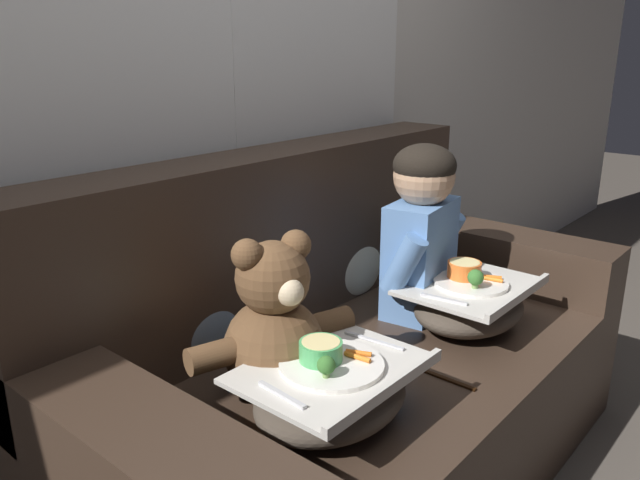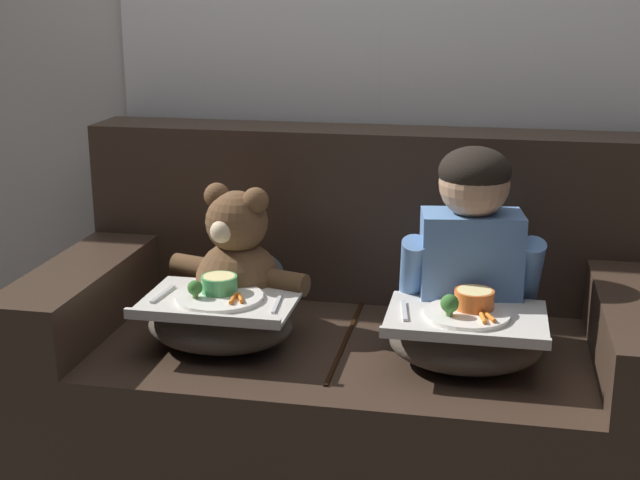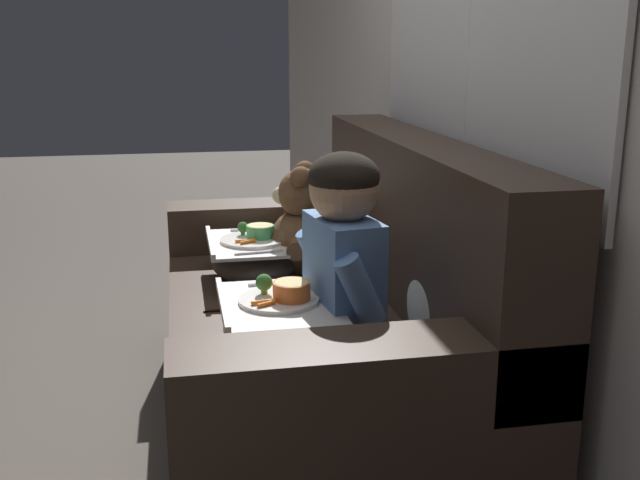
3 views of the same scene
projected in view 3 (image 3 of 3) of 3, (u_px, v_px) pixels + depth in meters
The scene contains 9 objects.
ground_plane at pixel (313, 424), 2.63m from camera, with size 14.00×14.00×0.00m, color #4C443D.
wall_back_with_window at pixel (483, 38), 2.40m from camera, with size 8.00×0.08×2.60m.
couch at pixel (334, 330), 2.56m from camera, with size 1.81×0.95×0.99m.
throw_pillow_behind_child at pixel (432, 288), 2.21m from camera, with size 0.32×0.16×0.34m.
throw_pillow_behind_teddy at pixel (372, 233), 2.86m from camera, with size 0.30×0.14×0.31m.
child_figure at pixel (343, 241), 2.12m from camera, with size 0.42×0.22×0.57m.
teddy_bear at pixel (301, 229), 2.80m from camera, with size 0.46×0.33×0.43m.
lap_tray_child at pixel (279, 323), 2.14m from camera, with size 0.42×0.33×0.21m.
lap_tray_teddy at pixel (254, 258), 2.80m from camera, with size 0.43×0.33×0.20m.
Camera 3 is at (2.34, -0.43, 1.30)m, focal length 42.00 mm.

